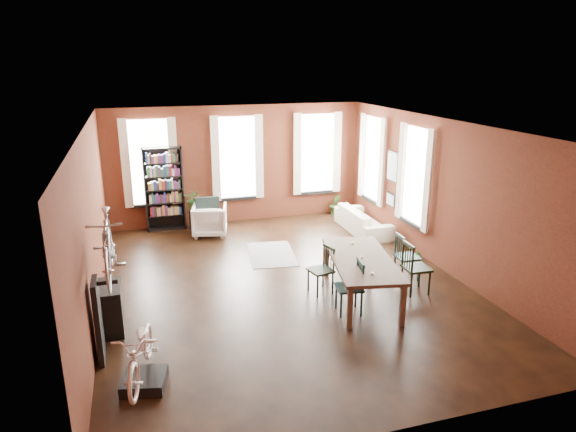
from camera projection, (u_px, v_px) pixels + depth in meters
name	position (u px, v px, depth m)	size (l,w,h in m)	color
room	(287.00, 174.00, 10.39)	(9.00, 9.04, 3.22)	black
dining_table	(361.00, 278.00, 9.66)	(1.09, 2.39, 0.81)	brown
dining_chair_a	(349.00, 287.00, 9.09)	(0.45, 0.45, 0.98)	#1A3A38
dining_chair_b	(321.00, 270.00, 9.91)	(0.42, 0.42, 0.92)	black
dining_chair_c	(416.00, 268.00, 9.88)	(0.47, 0.47, 1.03)	black
dining_chair_d	(407.00, 257.00, 10.52)	(0.44, 0.44, 0.96)	#173230
bookshelf	(164.00, 189.00, 13.43)	(1.00, 0.32, 2.20)	black
white_armchair	(210.00, 219.00, 13.17)	(0.85, 0.79, 0.87)	silver
cream_sofa	(363.00, 216.00, 13.46)	(2.08, 0.61, 0.81)	beige
striped_rug	(272.00, 254.00, 11.96)	(1.03, 1.65, 0.01)	black
bike_trainer	(144.00, 381.00, 7.12)	(0.58, 0.58, 0.17)	black
bike_wall_rack	(98.00, 321.00, 7.60)	(0.16, 0.60, 1.30)	black
console_table	(110.00, 308.00, 8.53)	(0.40, 0.80, 0.80)	black
plant_stand	(195.00, 218.00, 13.77)	(0.27, 0.27, 0.54)	black
plant_by_sofa	(335.00, 210.00, 15.03)	(0.32, 0.59, 0.26)	#2C5622
plant_small	(418.00, 265.00, 11.13)	(0.22, 0.42, 0.15)	#254F1F
bicycle_floor	(139.00, 327.00, 6.83)	(0.54, 0.81, 1.55)	silver
bicycle_hung	(106.00, 224.00, 7.23)	(0.47, 1.00, 1.66)	#A5A8AD
plant_on_stand	(194.00, 201.00, 13.60)	(0.48, 0.54, 0.42)	#2E5923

